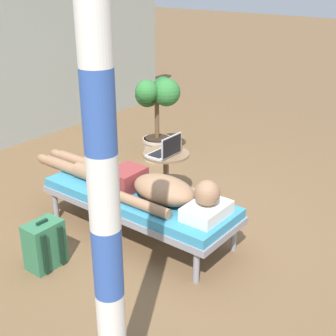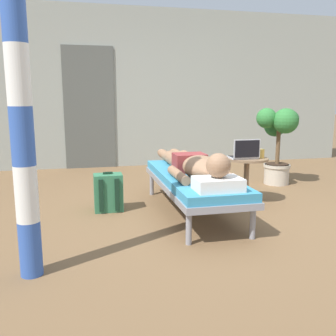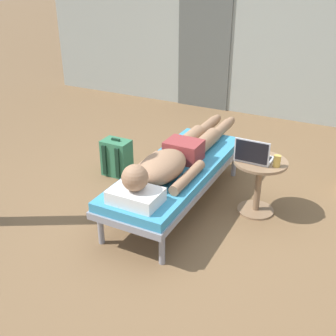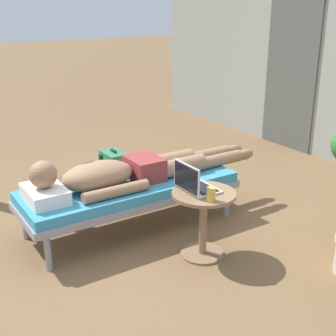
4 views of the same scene
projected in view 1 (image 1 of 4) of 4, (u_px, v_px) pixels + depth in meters
The scene contains 9 objects.
ground_plane at pixel (156, 224), 4.56m from camera, with size 40.00×40.00×0.00m, color brown.
lounge_chair at pixel (139, 200), 4.26m from camera, with size 0.67×1.86×0.42m.
person_reclining at pixel (142, 184), 4.16m from camera, with size 0.53×2.17×0.32m.
side_table at pixel (166, 168), 4.91m from camera, with size 0.48×0.48×0.52m.
laptop at pixel (166, 150), 4.75m from camera, with size 0.31×0.24×0.23m.
drink_glass at pixel (179, 145), 4.90m from camera, with size 0.06×0.06×0.10m, color gold.
backpack at pixel (44, 245), 3.85m from camera, with size 0.30×0.26×0.42m.
potted_plant at pixel (157, 107), 5.82m from camera, with size 0.63×0.65×1.06m.
porch_post at pixel (104, 192), 2.17m from camera, with size 0.15×0.15×2.67m.
Camera 1 is at (-3.07, -2.53, 2.29)m, focal length 50.51 mm.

